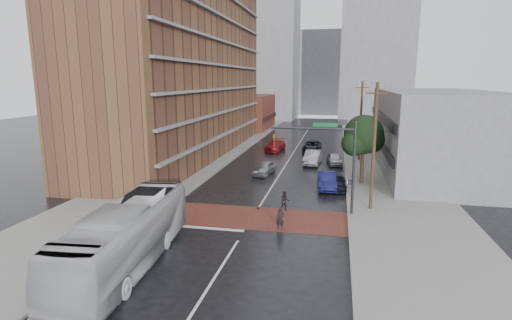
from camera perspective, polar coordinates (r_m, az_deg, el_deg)
The scene contains 24 objects.
ground at distance 29.87m, azimuth -0.69°, elevation -8.53°, with size 160.00×160.00×0.00m, color black.
crosswalk at distance 30.33m, azimuth -0.49°, elevation -8.20°, with size 14.00×5.00×0.02m, color brown.
sidewalk_west at distance 56.19m, azimuth -6.73°, elevation 0.98°, with size 9.00×90.00×0.15m, color gray.
sidewalk_east at distance 53.68m, azimuth 17.28°, elevation 0.04°, with size 9.00×90.00×0.15m, color gray.
apartment_block at distance 55.31m, azimuth -9.97°, elevation 15.21°, with size 10.00×44.00×28.00m, color brown.
storefront_west at distance 83.66m, azimuth -0.86°, elevation 6.85°, with size 8.00×16.00×7.00m, color brown.
building_east at distance 48.91m, azimuth 23.98°, elevation 3.76°, with size 11.00×26.00×9.00m, color gray.
distant_tower_west at distance 107.46m, azimuth 0.90°, elevation 14.53°, with size 18.00×16.00×32.00m, color gray.
distant_tower_east at distance 100.05m, azimuth 16.79°, elevation 15.44°, with size 16.00×14.00×36.00m, color gray.
distant_tower_center at distance 122.59m, azimuth 9.01°, elevation 12.15°, with size 12.00×10.00×24.00m, color gray.
street_tree at distance 39.92m, azimuth 15.14°, elevation 3.17°, with size 4.20×4.10×6.90m.
signal_mast at distance 30.42m, azimuth 11.14°, elevation 0.86°, with size 6.50×0.30×7.20m.
utility_pole_near at distance 31.96m, azimuth 16.50°, elevation 1.85°, with size 1.60×0.26×10.00m.
utility_pole_far at distance 51.75m, azimuth 14.73°, elevation 5.45°, with size 1.60×0.26×10.00m.
transit_bus at distance 23.43m, azimuth -17.95°, elevation -10.29°, with size 2.94×12.57×3.50m, color #BBBBBE.
pedestrian_a at distance 27.82m, azimuth 3.49°, elevation -8.38°, with size 0.57×0.37×1.56m, color black.
pedestrian_b at distance 31.63m, azimuth 4.14°, elevation -5.91°, with size 0.77×0.60×1.58m, color black.
car_travel_a at distance 43.52m, azimuth 1.22°, elevation -1.13°, with size 1.74×4.32×1.47m, color #94979B.
car_travel_b at distance 49.23m, azimuth 8.08°, elevation 0.36°, with size 1.78×5.12×1.69m, color #B8B9C1.
car_travel_c at distance 58.06m, azimuth 2.79°, elevation 2.08°, with size 2.16×5.31×1.54m, color maroon.
suv_travel at distance 58.09m, azimuth 8.03°, elevation 1.96°, with size 2.47×5.36×1.49m, color black.
car_parked_near at distance 38.48m, azimuth 10.08°, elevation -2.91°, with size 1.66×4.75×1.56m, color #16174E.
car_parked_mid at distance 38.63m, azimuth 11.40°, elevation -3.10°, with size 1.83×4.51×1.31m, color black.
car_parked_far at distance 49.46m, azimuth 11.15°, elevation 0.15°, with size 1.66×4.12×1.40m, color #AEAFB6.
Camera 1 is at (6.00, -27.43, 10.21)m, focal length 28.00 mm.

